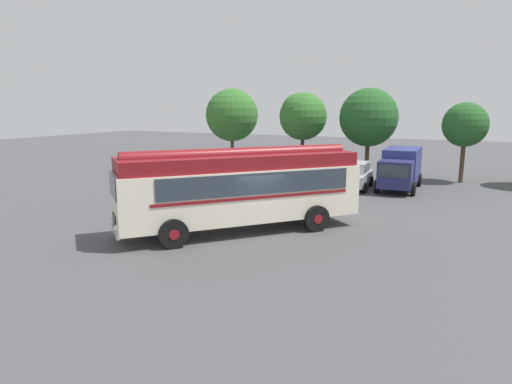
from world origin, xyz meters
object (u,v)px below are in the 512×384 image
(car_mid_left, at_px, (311,171))
(box_van, at_px, (401,167))
(vintage_bus, at_px, (240,186))
(car_near_left, at_px, (278,168))
(car_mid_right, at_px, (354,175))

(car_mid_left, distance_m, box_van, 5.73)
(vintage_bus, relative_size, car_near_left, 2.18)
(vintage_bus, distance_m, car_near_left, 13.78)
(car_mid_left, height_order, box_van, box_van)
(car_near_left, height_order, car_mid_right, same)
(vintage_bus, distance_m, car_mid_right, 12.24)
(box_van, bearing_deg, vintage_bus, -108.19)
(car_near_left, bearing_deg, car_mid_left, -13.24)
(car_near_left, distance_m, box_van, 8.39)
(car_near_left, bearing_deg, vintage_bus, -73.04)
(car_near_left, relative_size, car_mid_right, 0.98)
(car_mid_right, bearing_deg, vintage_bus, -98.32)
(vintage_bus, relative_size, box_van, 1.58)
(car_mid_right, bearing_deg, car_near_left, 169.40)
(vintage_bus, height_order, car_mid_left, vintage_bus)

